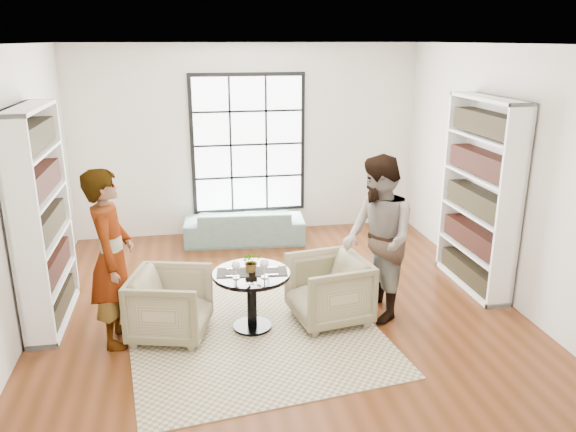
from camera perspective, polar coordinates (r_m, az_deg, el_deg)
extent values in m
plane|color=#5F2E16|center=(6.67, -0.77, -9.67)|extent=(6.00, 6.00, 0.00)
plane|color=silver|center=(9.03, -4.09, 7.63)|extent=(5.50, 0.00, 5.50)
plane|color=silver|center=(6.29, -26.34, 1.44)|extent=(0.00, 6.00, 6.00)
plane|color=silver|center=(7.11, 21.62, 3.73)|extent=(0.00, 6.00, 6.00)
plane|color=silver|center=(3.39, 7.95, -9.85)|extent=(5.50, 0.00, 5.50)
plane|color=white|center=(5.93, -0.89, 17.07)|extent=(6.00, 6.00, 0.00)
cube|color=black|center=(9.02, -4.06, 7.30)|extent=(1.82, 0.06, 2.22)
cube|color=white|center=(8.98, -4.03, 7.26)|extent=(1.70, 0.02, 2.10)
cube|color=tan|center=(6.21, -3.36, -11.82)|extent=(2.94, 2.94, 0.01)
cylinder|color=black|center=(6.32, -3.63, -11.13)|extent=(0.42, 0.42, 0.04)
cylinder|color=black|center=(6.18, -3.69, -8.66)|extent=(0.11, 0.11, 0.59)
cylinder|color=black|center=(6.05, -3.75, -5.92)|extent=(0.83, 0.83, 0.04)
imported|color=slate|center=(8.79, -4.45, -0.94)|extent=(1.90, 0.87, 0.54)
imported|color=tan|center=(6.14, -11.85, -8.81)|extent=(0.96, 0.95, 0.72)
imported|color=tan|center=(6.34, 4.15, -7.46)|extent=(0.93, 0.91, 0.75)
imported|color=gray|center=(5.96, -17.49, -4.12)|extent=(0.48, 0.70, 1.86)
imported|color=gray|center=(6.28, 9.13, -2.35)|extent=(0.75, 0.94, 1.87)
cube|color=black|center=(6.04, -5.62, -5.75)|extent=(0.37, 0.30, 0.01)
cube|color=black|center=(6.05, -1.72, -5.64)|extent=(0.37, 0.30, 0.01)
cylinder|color=silver|center=(5.91, -5.28, -6.28)|extent=(0.07, 0.07, 0.01)
cylinder|color=silver|center=(5.88, -5.30, -5.78)|extent=(0.01, 0.01, 0.11)
sphere|color=maroon|center=(5.85, -5.32, -5.01)|extent=(0.08, 0.08, 0.08)
ellipsoid|color=white|center=(5.85, -5.32, -5.01)|extent=(0.09, 0.09, 0.10)
cylinder|color=silver|center=(5.91, -2.40, -6.21)|extent=(0.08, 0.08, 0.01)
cylinder|color=silver|center=(5.88, -2.41, -5.68)|extent=(0.01, 0.01, 0.12)
sphere|color=maroon|center=(5.85, -2.42, -4.86)|extent=(0.09, 0.09, 0.09)
ellipsoid|color=white|center=(5.85, -2.42, -4.86)|extent=(0.09, 0.09, 0.10)
imported|color=gray|center=(6.02, -3.72, -4.63)|extent=(0.24, 0.22, 0.23)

